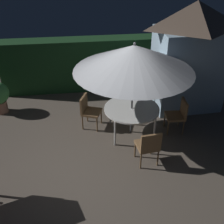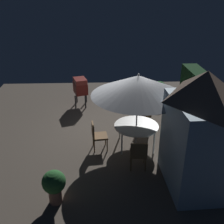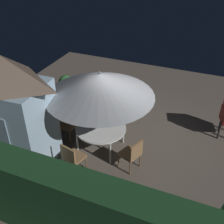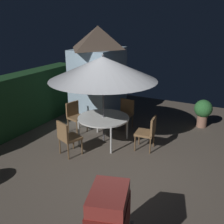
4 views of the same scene
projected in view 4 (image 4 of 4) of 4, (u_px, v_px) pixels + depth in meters
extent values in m
plane|color=brown|center=(116.00, 162.00, 6.44)|extent=(11.00, 11.00, 0.00)
cube|color=#193D1E|center=(7.00, 107.00, 7.69)|extent=(5.76, 0.64, 1.70)
cube|color=#9EBCD1|center=(99.00, 83.00, 9.18)|extent=(1.93, 1.39, 2.32)
pyramid|color=brown|center=(98.00, 37.00, 8.67)|extent=(2.05, 1.47, 0.71)
cube|color=gray|center=(82.00, 88.00, 9.53)|extent=(0.79, 0.06, 1.81)
cylinder|color=white|center=(103.00, 118.00, 7.23)|extent=(1.39, 1.39, 0.04)
cylinder|color=beige|center=(111.00, 141.00, 6.74)|extent=(0.05, 0.05, 0.70)
cylinder|color=beige|center=(127.00, 127.00, 7.55)|extent=(0.05, 0.05, 0.70)
cylinder|color=beige|center=(79.00, 133.00, 7.16)|extent=(0.05, 0.05, 0.70)
cylinder|color=beige|center=(97.00, 122.00, 7.98)|extent=(0.05, 0.05, 0.70)
cylinder|color=#4C4C51|center=(103.00, 101.00, 7.08)|extent=(0.04, 0.04, 2.36)
cone|color=gray|center=(103.00, 68.00, 6.79)|extent=(2.80, 2.80, 0.60)
sphere|color=#4C4C51|center=(103.00, 55.00, 6.68)|extent=(0.06, 0.06, 0.06)
cube|color=maroon|center=(109.00, 218.00, 3.54)|extent=(0.82, 0.68, 0.45)
cube|color=maroon|center=(109.00, 198.00, 3.44)|extent=(0.78, 0.65, 0.20)
cube|color=olive|center=(124.00, 115.00, 8.23)|extent=(0.49, 0.49, 0.06)
cube|color=olive|center=(127.00, 106.00, 8.33)|extent=(0.08, 0.46, 0.45)
cylinder|color=brown|center=(132.00, 121.00, 8.37)|extent=(0.04, 0.04, 0.45)
cylinder|color=brown|center=(121.00, 118.00, 8.57)|extent=(0.04, 0.04, 0.45)
cylinder|color=brown|center=(126.00, 125.00, 8.05)|extent=(0.04, 0.04, 0.45)
cylinder|color=brown|center=(115.00, 122.00, 8.25)|extent=(0.04, 0.04, 0.45)
cube|color=olive|center=(77.00, 118.00, 8.00)|extent=(0.56, 0.56, 0.06)
cube|color=olive|center=(72.00, 109.00, 8.06)|extent=(0.46, 0.16, 0.45)
cylinder|color=brown|center=(78.00, 121.00, 8.34)|extent=(0.04, 0.04, 0.45)
cylinder|color=brown|center=(68.00, 125.00, 8.06)|extent=(0.04, 0.04, 0.45)
cylinder|color=brown|center=(87.00, 124.00, 8.09)|extent=(0.04, 0.04, 0.45)
cylinder|color=brown|center=(77.00, 128.00, 7.81)|extent=(0.04, 0.04, 0.45)
cube|color=olive|center=(70.00, 138.00, 6.67)|extent=(0.60, 0.60, 0.06)
cube|color=olive|center=(63.00, 132.00, 6.47)|extent=(0.22, 0.45, 0.45)
cylinder|color=brown|center=(60.00, 145.00, 6.76)|extent=(0.04, 0.04, 0.45)
cylinder|color=brown|center=(68.00, 151.00, 6.48)|extent=(0.04, 0.04, 0.45)
cylinder|color=brown|center=(73.00, 141.00, 7.01)|extent=(0.04, 0.04, 0.45)
cylinder|color=brown|center=(82.00, 146.00, 6.72)|extent=(0.04, 0.04, 0.45)
cube|color=olive|center=(145.00, 133.00, 6.93)|extent=(0.51, 0.51, 0.06)
cube|color=olive|center=(153.00, 126.00, 6.79)|extent=(0.46, 0.10, 0.45)
cylinder|color=brown|center=(150.00, 145.00, 6.76)|extent=(0.04, 0.04, 0.45)
cylinder|color=brown|center=(154.00, 139.00, 7.12)|extent=(0.04, 0.04, 0.45)
cylinder|color=brown|center=(135.00, 143.00, 6.90)|extent=(0.04, 0.04, 0.45)
cylinder|color=brown|center=(139.00, 137.00, 7.25)|extent=(0.04, 0.04, 0.45)
cylinder|color=#936651|center=(202.00, 121.00, 8.46)|extent=(0.31, 0.31, 0.37)
sphere|color=#2D6B33|center=(203.00, 109.00, 8.32)|extent=(0.55, 0.55, 0.55)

